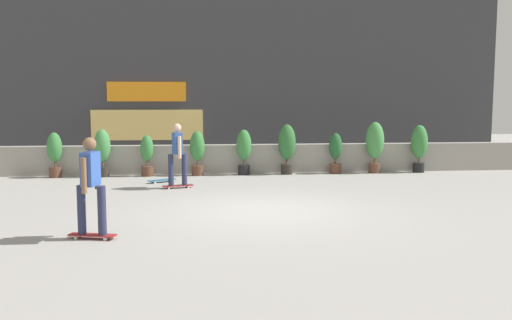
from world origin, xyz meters
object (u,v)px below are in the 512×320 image
Objects in this scene: potted_plant_4 at (244,149)px; potted_plant_5 at (287,145)px; potted_plant_0 at (55,152)px; skater_mid_plaza at (177,152)px; potted_plant_2 at (147,154)px; potted_plant_3 at (197,150)px; potted_plant_7 at (375,143)px; potted_plant_8 at (419,145)px; potted_plant_6 at (335,151)px; skateboard_near_camera at (162,180)px; potted_plant_1 at (102,150)px; skater_by_wall_right at (91,183)px.

potted_plant_4 is 0.90× the size of potted_plant_5.
potted_plant_0 is 0.79× the size of skater_mid_plaza.
potted_plant_0 is at bearing 180.00° from potted_plant_5.
potted_plant_3 is at bearing -0.00° from potted_plant_2.
potted_plant_3 is 2.77m from potted_plant_5.
potted_plant_8 is at bearing -0.00° from potted_plant_7.
potted_plant_6 reaches higher than skateboard_near_camera.
potted_plant_0 is at bearing 146.96° from skater_mid_plaza.
potted_plant_7 reaches higher than potted_plant_6.
potted_plant_7 is at bearing 0.00° from potted_plant_1.
potted_plant_3 is 0.85× the size of potted_plant_7.
potted_plant_2 is 0.73× the size of skater_by_wall_right.
potted_plant_6 is at bearing 51.49° from skater_by_wall_right.
potted_plant_1 is 8.42m from potted_plant_7.
skater_mid_plaza is at bearing -153.40° from potted_plant_6.
potted_plant_7 is at bearing 0.00° from potted_plant_3.
skater_by_wall_right is at bearing -96.76° from skateboard_near_camera.
potted_plant_0 is 8.00m from skater_by_wall_right.
potted_plant_0 is at bearing 157.45° from skateboard_near_camera.
potted_plant_6 is at bearing 0.00° from potted_plant_0.
skater_mid_plaza is at bearing -128.74° from potted_plant_4.
potted_plant_3 is 5.59m from potted_plant_7.
potted_plant_1 is at bearing -180.00° from potted_plant_6.
potted_plant_5 reaches higher than potted_plant_0.
potted_plant_2 is 2.95m from potted_plant_4.
skater_mid_plaza reaches higher than potted_plant_2.
potted_plant_3 is 0.90× the size of potted_plant_8.
potted_plant_1 is at bearing 98.23° from skater_by_wall_right.
potted_plant_3 is at bearing -0.00° from potted_plant_1.
potted_plant_8 reaches higher than skateboard_near_camera.
potted_plant_8 reaches higher than potted_plant_3.
potted_plant_3 is at bearing 78.05° from skater_mid_plaza.
skater_mid_plaza reaches higher than potted_plant_8.
potted_plant_3 reaches higher than potted_plant_0.
skater_mid_plaza is (2.32, -2.42, 0.12)m from potted_plant_1.
potted_plant_5 is at bearing 180.00° from potted_plant_7.
potted_plant_1 is (1.39, 0.00, 0.07)m from potted_plant_0.
potted_plant_4 reaches higher than potted_plant_3.
potted_plant_4 is at bearing -180.00° from potted_plant_6.
potted_plant_6 is 0.79× the size of potted_plant_7.
skateboard_near_camera is (1.84, -1.34, -0.76)m from potted_plant_1.
potted_plant_6 is (4.31, 0.00, -0.07)m from potted_plant_3.
potted_plant_5 reaches higher than potted_plant_2.
potted_plant_8 is at bearing -0.00° from potted_plant_1.
skater_mid_plaza is at bearing 76.72° from skater_by_wall_right.
skater_mid_plaza reaches higher than potted_plant_6.
potted_plant_3 is 1.73× the size of skateboard_near_camera.
potted_plant_8 is at bearing -0.00° from potted_plant_0.
potted_plant_3 is 4.32m from potted_plant_6.
skater_mid_plaza reaches higher than potted_plant_7.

